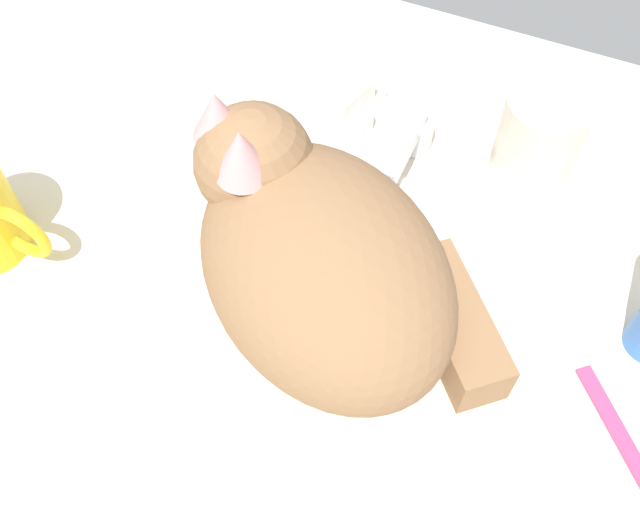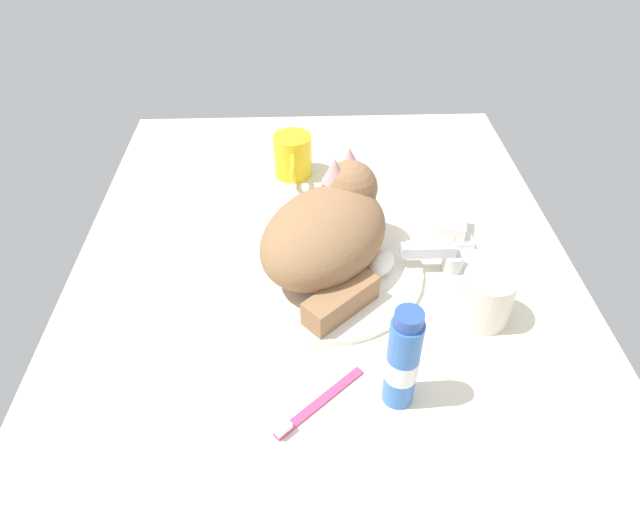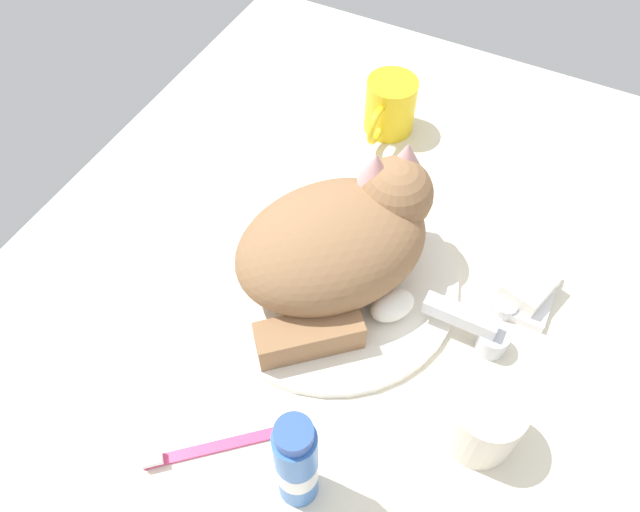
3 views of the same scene
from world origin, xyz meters
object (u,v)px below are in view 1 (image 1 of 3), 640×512
rinse_cup (540,135)px  soap_bar (333,88)px  faucet (409,139)px  cat (319,253)px

rinse_cup → soap_bar: size_ratio=1.22×
faucet → cat: cat is taller
cat → rinse_cup: cat is taller
rinse_cup → faucet: bearing=-162.3°
cat → soap_bar: size_ratio=4.51×
soap_bar → cat: bearing=-69.5°
soap_bar → rinse_cup: bearing=0.7°
rinse_cup → soap_bar: (-20.09, -0.26, -1.71)cm
faucet → soap_bar: 9.65cm
cat → rinse_cup: (11.90, 22.16, -3.80)cm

